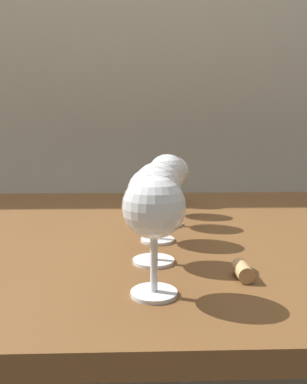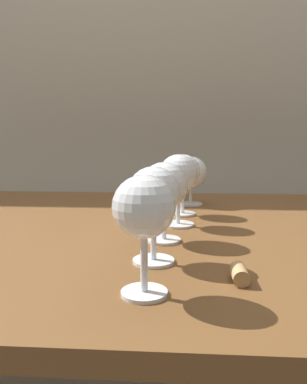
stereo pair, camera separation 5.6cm
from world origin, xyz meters
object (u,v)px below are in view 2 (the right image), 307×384
(wine_glass_chardonnay, at_px, (178,176))
(cork, at_px, (239,274))
(wine_glass_white, at_px, (191,173))
(wine_glass_pinot, at_px, (164,187))
(wine_glass_amber, at_px, (183,173))
(wine_glass_cabernet, at_px, (144,210))
(wine_glass_merlot, at_px, (154,195))

(wine_glass_chardonnay, bearing_deg, cork, -74.70)
(wine_glass_white, bearing_deg, cork, -84.72)
(wine_glass_chardonnay, relative_size, cork, 3.58)
(wine_glass_pinot, relative_size, wine_glass_amber, 1.00)
(wine_glass_cabernet, height_order, wine_glass_chardonnay, wine_glass_chardonnay)
(wine_glass_merlot, xyz_separation_m, wine_glass_chardonnay, (0.04, 0.23, 0.00))
(wine_glass_merlot, height_order, wine_glass_white, wine_glass_merlot)
(wine_glass_cabernet, xyz_separation_m, cork, (0.12, 0.05, -0.09))
(wine_glass_merlot, distance_m, wine_glass_chardonnay, 0.24)
(wine_glass_pinot, bearing_deg, wine_glass_white, 80.78)
(wine_glass_chardonnay, height_order, wine_glass_white, wine_glass_chardonnay)
(wine_glass_pinot, bearing_deg, cork, -59.45)
(wine_glass_amber, distance_m, wine_glass_white, 0.13)
(wine_glass_amber, xyz_separation_m, cork, (0.07, -0.41, -0.09))
(wine_glass_pinot, height_order, wine_glass_chardonnay, wine_glass_chardonnay)
(wine_glass_chardonnay, bearing_deg, wine_glass_amber, 84.68)
(wine_glass_pinot, distance_m, wine_glass_white, 0.36)
(wine_glass_merlot, relative_size, wine_glass_white, 1.11)
(wine_glass_pinot, distance_m, wine_glass_chardonnay, 0.12)
(cork, bearing_deg, wine_glass_chardonnay, 105.30)
(wine_glass_cabernet, xyz_separation_m, wine_glass_amber, (0.05, 0.46, -0.01))
(wine_glass_merlot, height_order, wine_glass_chardonnay, wine_glass_chardonnay)
(wine_glass_amber, relative_size, cork, 3.43)
(wine_glass_white, height_order, cork, wine_glass_white)
(wine_glass_pinot, distance_m, cork, 0.23)
(wine_glass_amber, bearing_deg, wine_glass_chardonnay, -95.32)
(wine_glass_cabernet, height_order, wine_glass_amber, wine_glass_cabernet)
(wine_glass_chardonnay, distance_m, cork, 0.33)
(wine_glass_cabernet, bearing_deg, wine_glass_chardonnay, 83.66)
(wine_glass_pinot, relative_size, cork, 3.41)
(cork, bearing_deg, wine_glass_pinot, 120.55)
(wine_glass_merlot, bearing_deg, wine_glass_white, 81.68)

